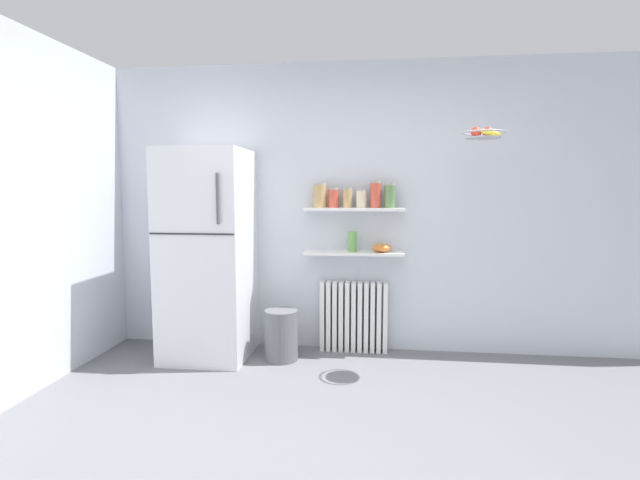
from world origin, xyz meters
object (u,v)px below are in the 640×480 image
(storage_jar_0, at_px, (320,195))
(storage_jar_3, at_px, (361,199))
(storage_jar_1, at_px, (333,198))
(storage_jar_2, at_px, (347,198))
(radiator, at_px, (354,317))
(trash_bin, at_px, (281,335))
(shelf_bowl, at_px, (382,248))
(storage_jar_5, at_px, (390,196))
(storage_jar_4, at_px, (376,195))
(vase, at_px, (352,242))
(refrigerator, at_px, (208,254))
(hanging_fruit_basket, at_px, (484,133))

(storage_jar_0, relative_size, storage_jar_3, 1.32)
(storage_jar_1, height_order, storage_jar_2, storage_jar_1)
(radiator, height_order, trash_bin, radiator)
(storage_jar_0, height_order, storage_jar_2, storage_jar_0)
(storage_jar_2, xyz_separation_m, shelf_bowl, (0.31, -0.00, -0.44))
(storage_jar_0, height_order, storage_jar_5, storage_jar_0)
(storage_jar_0, height_order, storage_jar_4, storage_jar_4)
(trash_bin, bearing_deg, storage_jar_1, 33.46)
(storage_jar_4, height_order, vase, storage_jar_4)
(storage_jar_0, relative_size, storage_jar_4, 0.93)
(storage_jar_0, bearing_deg, storage_jar_5, -0.00)
(storage_jar_3, height_order, shelf_bowl, storage_jar_3)
(storage_jar_2, bearing_deg, storage_jar_4, -0.00)
(storage_jar_3, bearing_deg, refrigerator, -169.54)
(storage_jar_3, distance_m, shelf_bowl, 0.47)
(storage_jar_4, bearing_deg, hanging_fruit_basket, -27.66)
(storage_jar_4, bearing_deg, storage_jar_0, 180.00)
(radiator, bearing_deg, refrigerator, -167.74)
(storage_jar_3, xyz_separation_m, hanging_fruit_basket, (0.93, -0.42, 0.50))
(storage_jar_5, distance_m, trash_bin, 1.53)
(storage_jar_2, bearing_deg, storage_jar_0, 180.00)
(storage_jar_3, distance_m, storage_jar_4, 0.13)
(storage_jar_0, relative_size, hanging_fruit_basket, 0.69)
(vase, height_order, trash_bin, vase)
(storage_jar_5, distance_m, shelf_bowl, 0.46)
(refrigerator, height_order, storage_jar_2, refrigerator)
(storage_jar_2, height_order, storage_jar_4, storage_jar_4)
(storage_jar_2, height_order, hanging_fruit_basket, hanging_fruit_basket)
(storage_jar_4, bearing_deg, trash_bin, -160.58)
(storage_jar_1, xyz_separation_m, storage_jar_5, (0.49, -0.00, 0.02))
(storage_jar_2, bearing_deg, trash_bin, -152.90)
(refrigerator, height_order, storage_jar_0, refrigerator)
(storage_jar_3, height_order, vase, storage_jar_3)
(radiator, xyz_separation_m, hanging_fruit_basket, (0.99, -0.45, 1.57))
(shelf_bowl, distance_m, hanging_fruit_basket, 1.27)
(storage_jar_2, height_order, shelf_bowl, storage_jar_2)
(storage_jar_0, relative_size, storage_jar_5, 1.01)
(storage_jar_2, height_order, vase, storage_jar_2)
(storage_jar_0, xyz_separation_m, storage_jar_4, (0.49, -0.00, 0.01))
(storage_jar_0, bearing_deg, shelf_bowl, -0.00)
(radiator, relative_size, storage_jar_1, 3.59)
(radiator, bearing_deg, storage_jar_1, -170.80)
(refrigerator, xyz_separation_m, storage_jar_4, (1.45, 0.24, 0.52))
(storage_jar_3, bearing_deg, hanging_fruit_basket, -24.45)
(storage_jar_5, bearing_deg, shelf_bowl, 180.00)
(storage_jar_0, height_order, hanging_fruit_basket, hanging_fruit_basket)
(storage_jar_1, relative_size, shelf_bowl, 1.05)
(storage_jar_0, height_order, trash_bin, storage_jar_0)
(storage_jar_5, relative_size, trash_bin, 0.49)
(storage_jar_3, xyz_separation_m, trash_bin, (-0.67, -0.28, -1.17))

